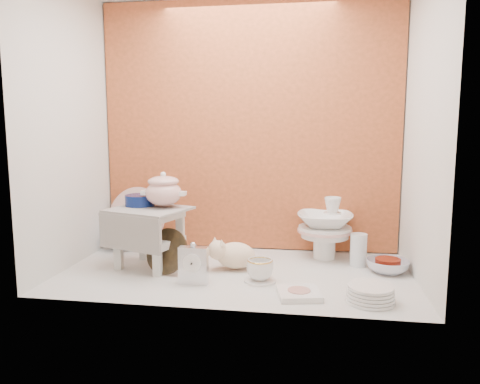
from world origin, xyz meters
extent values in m
plane|color=silver|center=(0.00, 0.00, 0.00)|extent=(1.80, 1.80, 0.00)
cube|color=#C55A31|center=(0.00, 0.50, 0.75)|extent=(1.80, 0.06, 1.50)
cube|color=silver|center=(-0.90, 0.00, 0.75)|extent=(0.06, 1.00, 1.50)
cube|color=silver|center=(0.90, 0.00, 0.75)|extent=(0.06, 1.00, 1.50)
cylinder|color=#0B1A55|center=(-0.55, 0.09, 0.35)|extent=(0.17, 0.17, 0.06)
imported|color=white|center=(-0.76, 0.34, 0.11)|extent=(0.23, 0.23, 0.22)
cube|color=silver|center=(-0.17, -0.21, 0.10)|extent=(0.14, 0.05, 0.20)
ellipsoid|color=beige|center=(-0.01, 0.05, 0.08)|extent=(0.27, 0.18, 0.16)
cylinder|color=white|center=(0.14, -0.13, 0.01)|extent=(0.18, 0.18, 0.01)
imported|color=white|center=(0.14, -0.13, 0.06)|extent=(0.15, 0.15, 0.10)
cube|color=white|center=(0.34, -0.29, 0.01)|extent=(0.22, 0.22, 0.03)
cylinder|color=white|center=(0.64, -0.32, 0.04)|extent=(0.27, 0.27, 0.07)
imported|color=silver|center=(0.78, 0.12, 0.03)|extent=(0.28, 0.28, 0.07)
cylinder|color=silver|center=(0.64, 0.21, 0.09)|extent=(0.11, 0.11, 0.18)
camera|label=1|loc=(0.38, -2.29, 0.75)|focal=34.54mm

